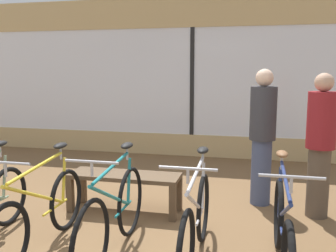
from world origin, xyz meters
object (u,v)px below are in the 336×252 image
at_px(bicycle_right, 283,232).
at_px(customer_near_rack, 262,134).
at_px(bicycle_center_right, 196,222).
at_px(bicycle_center_left, 41,213).
at_px(display_bench, 125,181).
at_px(customer_by_window, 320,143).
at_px(bicycle_center, 114,215).

bearing_deg(bicycle_right, customer_near_rack, 95.10).
bearing_deg(bicycle_center_right, customer_near_rack, 70.71).
bearing_deg(bicycle_center_left, display_bench, 68.58).
height_order(bicycle_center_left, bicycle_center_right, bicycle_center_right).
distance_m(bicycle_center_right, customer_by_window, 1.99).
height_order(bicycle_center_right, bicycle_right, same).
distance_m(bicycle_center_left, bicycle_center, 0.74).
bearing_deg(bicycle_center, customer_near_rack, 51.78).
bearing_deg(customer_by_window, bicycle_center, -144.41).
bearing_deg(customer_near_rack, bicycle_right, -84.90).
relative_size(display_bench, customer_by_window, 0.80).
distance_m(bicycle_center, bicycle_center_right, 0.79).
bearing_deg(customer_by_window, display_bench, -171.19).
relative_size(display_bench, customer_near_rack, 0.78).
bearing_deg(bicycle_center_left, bicycle_center, 4.18).
distance_m(bicycle_right, customer_by_window, 1.63).
height_order(bicycle_center, bicycle_right, bicycle_center).
xyz_separation_m(bicycle_center_left, customer_near_rack, (2.13, 1.82, 0.56)).
distance_m(display_bench, customer_by_window, 2.43).
relative_size(bicycle_center_right, customer_by_window, 0.98).
xyz_separation_m(customer_near_rack, customer_by_window, (0.67, -0.29, -0.03)).
height_order(bicycle_right, customer_near_rack, customer_near_rack).
bearing_deg(customer_by_window, bicycle_center_left, -151.40).
bearing_deg(customer_by_window, bicycle_center_right, -131.55).
height_order(bicycle_center_right, customer_near_rack, customer_near_rack).
relative_size(bicycle_center_right, bicycle_right, 0.97).
bearing_deg(bicycle_center_left, customer_by_window, 28.60).
distance_m(bicycle_center, customer_near_rack, 2.31).
bearing_deg(bicycle_center, bicycle_right, 0.46).
relative_size(bicycle_center, customer_near_rack, 0.98).
distance_m(bicycle_center, display_bench, 1.14).
bearing_deg(bicycle_right, customer_by_window, 70.71).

